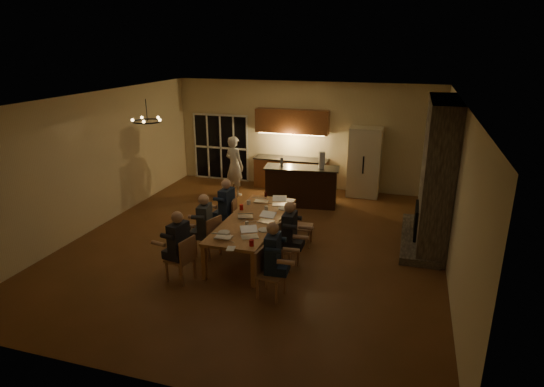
{
  "coord_description": "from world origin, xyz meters",
  "views": [
    {
      "loc": [
        3.07,
        -8.74,
        4.29
      ],
      "look_at": [
        0.29,
        0.3,
        1.12
      ],
      "focal_mm": 30.0,
      "sensor_mm": 36.0,
      "label": 1
    }
  ],
  "objects": [
    {
      "name": "person_right_near",
      "position": [
        0.98,
        -1.9,
        0.69
      ],
      "size": [
        0.64,
        0.64,
        1.38
      ],
      "primitive_type": null,
      "rotation": [
        0.0,
        0.0,
        1.64
      ],
      "color": "#1D284A",
      "rests_on": "ground"
    },
    {
      "name": "laptop_e",
      "position": [
        -0.1,
        0.73,
        0.86
      ],
      "size": [
        0.35,
        0.31,
        0.23
      ],
      "primitive_type": null,
      "rotation": [
        0.0,
        0.0,
        3.26
      ],
      "color": "silver",
      "rests_on": "dining_table"
    },
    {
      "name": "mug_front",
      "position": [
        0.09,
        -0.76,
        0.8
      ],
      "size": [
        0.08,
        0.08,
        0.1
      ],
      "primitive_type": "cylinder",
      "color": "silver",
      "rests_on": "dining_table"
    },
    {
      "name": "mug_back",
      "position": [
        -0.31,
        0.46,
        0.8
      ],
      "size": [
        0.09,
        0.09,
        0.1
      ],
      "primitive_type": "cylinder",
      "color": "silver",
      "rests_on": "dining_table"
    },
    {
      "name": "person_left_far",
      "position": [
        -0.76,
        0.22,
        0.69
      ],
      "size": [
        0.65,
        0.65,
        1.38
      ],
      "primitive_type": null,
      "rotation": [
        0.0,
        0.0,
        -1.66
      ],
      "color": "#1D284A",
      "rests_on": "ground"
    },
    {
      "name": "left_wall",
      "position": [
        -4.02,
        0.0,
        1.6
      ],
      "size": [
        0.04,
        9.0,
        3.2
      ],
      "primitive_type": "cube",
      "color": "beige",
      "rests_on": "ground"
    },
    {
      "name": "chair_right_far",
      "position": [
        0.99,
        0.27,
        0.45
      ],
      "size": [
        0.47,
        0.47,
        0.89
      ],
      "primitive_type": null,
      "rotation": [
        0.0,
        0.0,
        1.63
      ],
      "color": "#B07D58",
      "rests_on": "ground"
    },
    {
      "name": "plate_left",
      "position": [
        -0.22,
        -1.21,
        0.76
      ],
      "size": [
        0.23,
        0.23,
        0.02
      ],
      "primitive_type": "cylinder",
      "color": "silver",
      "rests_on": "dining_table"
    },
    {
      "name": "chair_left_far",
      "position": [
        -0.81,
        0.29,
        0.45
      ],
      "size": [
        0.51,
        0.51,
        0.89
      ],
      "primitive_type": null,
      "rotation": [
        0.0,
        0.0,
        -1.39
      ],
      "color": "#B07D58",
      "rests_on": "ground"
    },
    {
      "name": "laptop_b",
      "position": [
        0.33,
        -1.27,
        0.86
      ],
      "size": [
        0.41,
        0.4,
        0.23
      ],
      "primitive_type": null,
      "rotation": [
        0.0,
        0.0,
        0.49
      ],
      "color": "silver",
      "rests_on": "dining_table"
    },
    {
      "name": "standing_person",
      "position": [
        -1.7,
        3.09,
        0.88
      ],
      "size": [
        0.75,
        0.64,
        1.75
      ],
      "primitive_type": "imported",
      "rotation": [
        0.0,
        0.0,
        2.72
      ],
      "color": "silver",
      "rests_on": "ground"
    },
    {
      "name": "laptop_f",
      "position": [
        0.37,
        0.63,
        0.86
      ],
      "size": [
        0.38,
        0.35,
        0.23
      ],
      "primitive_type": null,
      "rotation": [
        0.0,
        0.0,
        0.26
      ],
      "color": "silver",
      "rests_on": "dining_table"
    },
    {
      "name": "kitchenette",
      "position": [
        -0.3,
        4.2,
        1.2
      ],
      "size": [
        2.24,
        0.68,
        2.4
      ],
      "primitive_type": null,
      "color": "brown",
      "rests_on": "ground"
    },
    {
      "name": "plate_near",
      "position": [
        0.49,
        -0.87,
        0.76
      ],
      "size": [
        0.24,
        0.24,
        0.02
      ],
      "primitive_type": "cylinder",
      "color": "silver",
      "rests_on": "dining_table"
    },
    {
      "name": "redcup_near",
      "position": [
        0.49,
        -1.62,
        0.81
      ],
      "size": [
        0.09,
        0.09,
        0.12
      ],
      "primitive_type": "cylinder",
      "color": "#AE0C0B",
      "rests_on": "dining_table"
    },
    {
      "name": "back_wall",
      "position": [
        0.0,
        4.52,
        1.6
      ],
      "size": [
        8.0,
        0.04,
        3.2
      ],
      "primitive_type": "cube",
      "color": "beige",
      "rests_on": "ground"
    },
    {
      "name": "redcup_mid",
      "position": [
        -0.35,
        0.08,
        0.81
      ],
      "size": [
        0.08,
        0.08,
        0.12
      ],
      "primitive_type": "cylinder",
      "color": "#AE0C0B",
      "rests_on": "dining_table"
    },
    {
      "name": "bar_island",
      "position": [
        0.37,
        2.79,
        0.54
      ],
      "size": [
        2.07,
        0.92,
        1.08
      ],
      "primitive_type": "cube",
      "rotation": [
        0.0,
        0.0,
        0.12
      ],
      "color": "black",
      "rests_on": "ground"
    },
    {
      "name": "can_silver",
      "position": [
        0.09,
        -1.07,
        0.81
      ],
      "size": [
        0.07,
        0.07,
        0.12
      ],
      "primitive_type": "cylinder",
      "color": "#B2B2B7",
      "rests_on": "dining_table"
    },
    {
      "name": "chair_left_mid",
      "position": [
        -0.77,
        -0.82,
        0.45
      ],
      "size": [
        0.56,
        0.56,
        0.89
      ],
      "primitive_type": null,
      "rotation": [
        0.0,
        0.0,
        -1.89
      ],
      "color": "#B07D58",
      "rests_on": "ground"
    },
    {
      "name": "mug_mid",
      "position": [
        0.19,
        0.21,
        0.8
      ],
      "size": [
        0.08,
        0.08,
        0.1
      ],
      "primitive_type": "cylinder",
      "color": "silver",
      "rests_on": "dining_table"
    },
    {
      "name": "notepad",
      "position": [
        0.18,
        -1.85,
        0.76
      ],
      "size": [
        0.18,
        0.23,
        0.01
      ],
      "primitive_type": "cube",
      "rotation": [
        0.0,
        0.0,
        0.19
      ],
      "color": "white",
      "rests_on": "dining_table"
    },
    {
      "name": "ceiling",
      "position": [
        0.0,
        0.0,
        3.22
      ],
      "size": [
        8.0,
        9.0,
        0.04
      ],
      "primitive_type": "cube",
      "color": "white",
      "rests_on": "back_wall"
    },
    {
      "name": "chair_right_near",
      "position": [
        0.98,
        -1.99,
        0.45
      ],
      "size": [
        0.5,
        0.5,
        0.89
      ],
      "primitive_type": null,
      "rotation": [
        0.0,
        0.0,
        1.43
      ],
      "color": "#B07D58",
      "rests_on": "ground"
    },
    {
      "name": "floor",
      "position": [
        0.0,
        0.0,
        0.0
      ],
      "size": [
        9.0,
        9.0,
        0.0
      ],
      "primitive_type": "plane",
      "color": "brown",
      "rests_on": "ground"
    },
    {
      "name": "right_wall",
      "position": [
        4.02,
        0.0,
        1.6
      ],
      "size": [
        0.04,
        9.0,
        3.2
      ],
      "primitive_type": "cube",
      "color": "beige",
      "rests_on": "ground"
    },
    {
      "name": "laptop_a",
      "position": [
        -0.14,
        -1.43,
        0.86
      ],
      "size": [
        0.33,
        0.29,
        0.23
      ],
      "primitive_type": null,
      "rotation": [
        0.0,
        0.0,
        3.18
      ],
      "color": "silver",
      "rests_on": "dining_table"
    },
    {
      "name": "french_doors",
      "position": [
        -2.7,
        4.47,
        1.05
      ],
      "size": [
        1.86,
        0.08,
        2.1
      ],
      "primitive_type": "cube",
      "color": "black",
      "rests_on": "ground"
    },
    {
      "name": "person_left_mid",
      "position": [
        -0.78,
        -0.89,
        0.69
      ],
      "size": [
        0.68,
        0.68,
        1.38
      ],
      "primitive_type": null,
      "rotation": [
        0.0,
        0.0,
        -1.43
      ],
      "color": "#373B41",
      "rests_on": "ground"
    },
    {
      "name": "chair_left_near",
      "position": [
        -0.82,
        -1.94,
        0.45
      ],
      "size": [
        0.52,
        0.52,
        0.89
      ],
      "primitive_type": null,
      "rotation": [
        0.0,
        0.0,
        -1.79
      ],
      "color": "#B07D58",
      "rests_on": "ground"
    },
    {
      "name": "bar_bottle",
      "position": [
        -0.18,
        2.75,
        1.2
      ],
      "size": [
        0.08,
        0.08,
        0.24
      ],
      "primitive_type": "cylinder",
      "color": "#99999E",
      "rests_on": "bar_island"
    },
    {
      "name": "person_right_mid",
      "position": [
        0.99,
        -0.82,
        0.69
      ],
      "size": [
        0.61,
        0.61,
        1.38
      ],
      "primitive_type": null,
      "rotation": [
        0.0,
        0.0,
        1.59
      ],
      "color": "#21222A",
      "rests_on": "ground"
    },
    {
      "name": "plate_far",
      "position": [
        0.52,
        0.41,
        0.76
      ],
      "size": [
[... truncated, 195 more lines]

